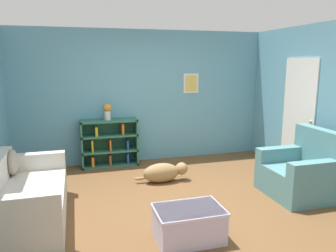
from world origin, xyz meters
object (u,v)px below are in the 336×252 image
Objects in this scene: coffee_table at (189,223)px; vase at (107,111)px; bookshelf at (109,143)px; recliner_chair at (302,173)px; couch at (23,200)px; dog at (164,172)px.

vase is (-0.58, 2.98, 0.87)m from coffee_table.
bookshelf is 1.07× the size of recliner_chair.
recliner_chair is at bearing 20.05° from coffee_table.
couch is 3.91m from recliner_chair.
bookshelf is at bearing 51.09° from vase.
dog is (-1.85, 1.09, -0.18)m from recliner_chair.
vase is (-0.79, 1.14, 0.91)m from dog.
coffee_table is at bearing -96.52° from dog.
dog is 2.94× the size of vase.
bookshelf reaches higher than couch.
dog is (2.05, 0.89, -0.14)m from couch.
dog is 1.66m from vase.
recliner_chair is 3.21× the size of vase.
couch is 1.77× the size of recliner_chair.
couch reaches higher than dog.
recliner_chair is 1.09× the size of dog.
dog is at bearing 149.49° from recliner_chair.
couch is 5.67× the size of vase.
bookshelf is 1.17× the size of dog.
couch reaches higher than coffee_table.
dog is (0.21, 1.85, -0.04)m from coffee_table.
coffee_table is 3.16m from vase.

